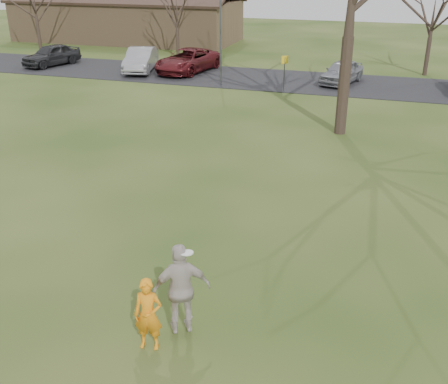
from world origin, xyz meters
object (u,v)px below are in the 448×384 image
Objects in this scene: car_2 at (188,61)px; lamp_post at (221,18)px; car_4 at (342,72)px; catching_play at (182,289)px; player_defender at (148,315)px; building at (127,19)px; car_0 at (51,55)px; car_1 at (141,60)px.

lamp_post is (3.33, -3.09, 3.17)m from car_2.
car_4 is 2.01× the size of catching_play.
building is at bearing 107.59° from player_defender.
player_defender is at bearing -133.48° from catching_play.
car_0 is at bearing -165.85° from car_2.
car_0 is 2.17× the size of catching_play.
car_4 is 8.14m from lamp_post.
lamp_post is (-6.97, -2.68, 3.24)m from car_4.
car_2 is at bearing 99.70° from player_defender.
car_1 is at bearing 106.14° from player_defender.
player_defender is 0.82m from catching_play.
car_2 is 16.40m from building.
car_0 is 0.80× the size of car_2.
catching_play is 0.32× the size of lamp_post.
player_defender is 28.32m from car_1.
building reaches higher than car_1.
car_0 is 0.70× the size of lamp_post.
lamp_post is (14.00, -15.50, 2.04)m from building.
player_defender is at bearing -62.78° from building.
car_1 is 1.17× the size of car_4.
lamp_post is at bearing 6.74° from car_0.
player_defender reaches higher than car_4.
catching_play is (0.51, 0.54, 0.36)m from player_defender.
car_2 is (10.13, 0.71, 0.02)m from car_0.
car_2 is at bearing 20.78° from car_0.
car_0 is 20.43m from car_4.
player_defender is at bearing -78.44° from car_1.
building is at bearing 118.15° from catching_play.
building reaches higher than car_0.
catching_play is 0.10× the size of building.
player_defender is 0.29× the size of car_2.
building is at bearing 140.85° from car_2.
lamp_post is (13.46, -2.39, 3.19)m from car_0.
car_2 reaches higher than car_4.
lamp_post reaches higher than car_4.
player_defender is 24.09m from lamp_post.
lamp_post is at bearing -32.74° from car_2.
car_4 is 0.20× the size of building.
car_1 reaches higher than player_defender.
car_2 is at bearing 110.71° from catching_play.
car_2 is 2.72× the size of catching_play.
catching_play is 43.23m from building.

